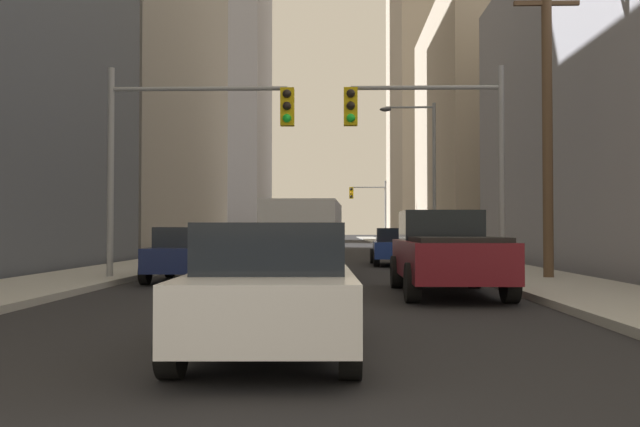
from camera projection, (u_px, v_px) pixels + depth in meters
sidewalk_left at (242, 248)px, 52.54m from camera, size 3.13×160.00×0.15m
sidewalk_right at (408, 248)px, 52.23m from camera, size 3.13×160.00×0.15m
pickup_truck_maroon at (446, 253)px, 15.28m from camera, size 2.20×5.41×1.90m
cargo_van_silver at (305, 235)px, 20.05m from camera, size 2.21×5.29×2.26m
sedan_white at (273, 288)px, 7.88m from camera, size 1.95×4.25×1.52m
sedan_navy at (189, 254)px, 19.19m from camera, size 1.95×4.26×1.52m
sedan_blue at (396, 246)px, 27.92m from camera, size 1.96×4.26×1.52m
sedan_beige at (267, 242)px, 38.69m from camera, size 1.95×4.26×1.52m
traffic_signal_near_left at (192, 135)px, 18.96m from camera, size 5.24×0.44×6.00m
traffic_signal_near_right at (432, 135)px, 18.80m from camera, size 4.44×0.44×6.00m
traffic_signal_far_right at (370, 202)px, 62.69m from camera, size 3.44×0.44×6.00m
utility_pole_right at (547, 107)px, 18.78m from camera, size 2.20×0.28×9.14m
street_lamp_right at (425, 164)px, 32.28m from camera, size 2.67×0.32×7.50m
building_left_mid_office at (58, 43)px, 47.87m from camera, size 19.79×26.89×29.25m
building_right_mid_block at (524, 129)px, 52.05m from camera, size 14.22×21.42×18.35m
building_right_far_highrise at (452, 62)px, 92.76m from camera, size 16.05×25.72×48.83m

